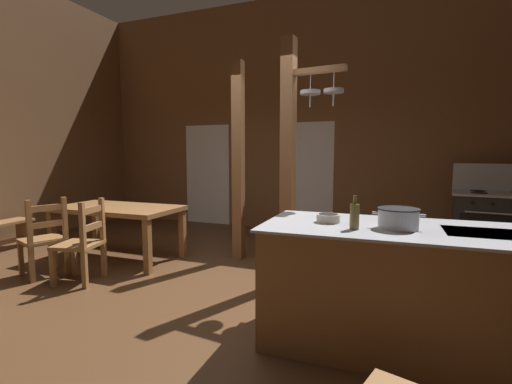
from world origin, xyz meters
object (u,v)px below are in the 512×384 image
(ladderback_chair_by_post, at_px, (82,243))
(bottle_tall_on_counter, at_px, (355,216))
(dining_table, at_px, (117,213))
(mixing_bowl_on_counter, at_px, (328,218))
(stove_range, at_px, (497,225))
(stockpot_on_counter, at_px, (398,218))
(kitchen_island, at_px, (408,289))
(ladderback_chair_near_window, at_px, (44,239))

(ladderback_chair_by_post, distance_m, bottle_tall_on_counter, 3.11)
(dining_table, distance_m, mixing_bowl_on_counter, 3.27)
(stove_range, height_order, stockpot_on_counter, stove_range)
(kitchen_island, height_order, dining_table, kitchen_island)
(mixing_bowl_on_counter, relative_size, bottle_tall_on_counter, 0.75)
(mixing_bowl_on_counter, xyz_separation_m, bottle_tall_on_counter, (0.22, -0.20, 0.06))
(stockpot_on_counter, bearing_deg, bottle_tall_on_counter, -154.58)
(ladderback_chair_by_post, bearing_deg, dining_table, 107.64)
(stove_range, xyz_separation_m, bottle_tall_on_counter, (-1.59, -3.15, 0.54))
(dining_table, height_order, ladderback_chair_near_window, ladderback_chair_near_window)
(ladderback_chair_near_window, relative_size, bottle_tall_on_counter, 3.88)
(ladderback_chair_near_window, distance_m, stockpot_on_counter, 3.95)
(kitchen_island, bearing_deg, mixing_bowl_on_counter, -179.56)
(stove_range, xyz_separation_m, mixing_bowl_on_counter, (-1.81, -2.95, 0.48))
(dining_table, xyz_separation_m, ladderback_chair_by_post, (0.27, -0.87, -0.20))
(ladderback_chair_by_post, xyz_separation_m, stockpot_on_counter, (3.32, -0.25, 0.55))
(kitchen_island, xyz_separation_m, bottle_tall_on_counter, (-0.38, -0.21, 0.56))
(kitchen_island, bearing_deg, ladderback_chair_by_post, 176.95)
(dining_table, bearing_deg, bottle_tall_on_counter, -20.74)
(dining_table, xyz_separation_m, ladderback_chair_near_window, (-0.31, -0.88, -0.20))
(kitchen_island, xyz_separation_m, dining_table, (-3.69, 1.05, 0.19))
(stockpot_on_counter, bearing_deg, mixing_bowl_on_counter, 173.14)
(dining_table, xyz_separation_m, bottle_tall_on_counter, (3.31, -1.25, 0.37))
(kitchen_island, xyz_separation_m, ladderback_chair_near_window, (-4.00, 0.17, -0.01))
(ladderback_chair_near_window, xyz_separation_m, stockpot_on_counter, (3.91, -0.23, 0.55))
(ladderback_chair_by_post, relative_size, bottle_tall_on_counter, 3.88)
(ladderback_chair_near_window, bearing_deg, stockpot_on_counter, -3.40)
(ladderback_chair_near_window, bearing_deg, kitchen_island, -2.37)
(ladderback_chair_by_post, relative_size, stockpot_on_counter, 2.63)
(stockpot_on_counter, xyz_separation_m, bottle_tall_on_counter, (-0.29, -0.14, 0.02))
(ladderback_chair_near_window, bearing_deg, bottle_tall_on_counter, -5.86)
(stove_range, distance_m, dining_table, 5.26)
(stove_range, bearing_deg, kitchen_island, -112.33)
(ladderback_chair_near_window, relative_size, ladderback_chair_by_post, 1.00)
(stockpot_on_counter, height_order, mixing_bowl_on_counter, stockpot_on_counter)
(dining_table, xyz_separation_m, mixing_bowl_on_counter, (3.09, -1.05, 0.31))
(ladderback_chair_by_post, bearing_deg, mixing_bowl_on_counter, -3.79)
(stove_range, relative_size, bottle_tall_on_counter, 5.39)
(kitchen_island, relative_size, ladderback_chair_by_post, 2.30)
(stockpot_on_counter, relative_size, bottle_tall_on_counter, 1.47)
(dining_table, relative_size, mixing_bowl_on_counter, 9.26)
(stove_range, relative_size, ladderback_chair_near_window, 1.39)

